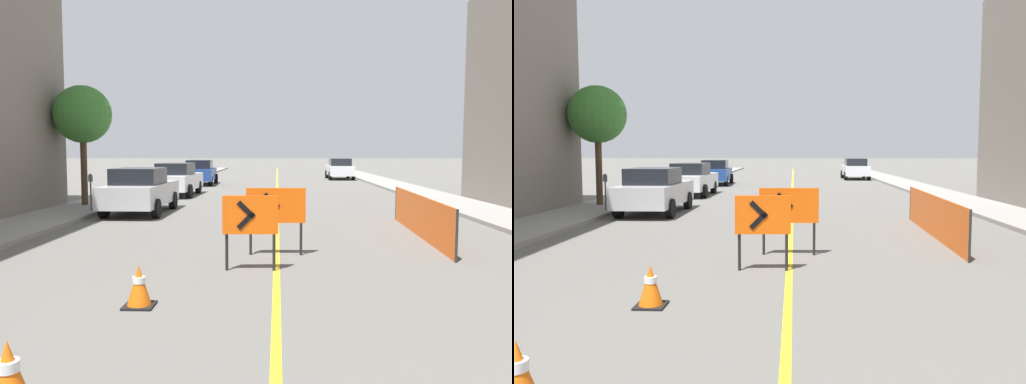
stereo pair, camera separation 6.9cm
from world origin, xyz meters
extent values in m
cube|color=gold|center=(0.00, 33.12, 0.00)|extent=(0.12, 66.24, 0.01)
cube|color=gray|center=(-7.20, 33.12, 0.07)|extent=(2.27, 66.24, 0.13)
cube|color=gray|center=(7.20, 33.12, 0.07)|extent=(2.27, 66.24, 0.13)
cone|color=orange|center=(-2.24, 9.41, 0.32)|extent=(0.37, 0.37, 0.58)
cylinder|color=white|center=(-2.24, 9.41, 0.39)|extent=(0.19, 0.19, 0.09)
cube|color=black|center=(-1.92, 12.24, 0.01)|extent=(0.42, 0.42, 0.03)
cone|color=orange|center=(-1.92, 12.24, 0.31)|extent=(0.34, 0.34, 0.56)
cylinder|color=white|center=(-1.92, 12.24, 0.38)|extent=(0.18, 0.18, 0.09)
cube|color=#EF560C|center=(-0.48, 14.41, 1.03)|extent=(1.02, 0.12, 0.70)
cube|color=black|center=(-0.56, 14.37, 1.12)|extent=(0.34, 0.04, 0.34)
cube|color=black|center=(-0.56, 14.37, 0.93)|extent=(0.34, 0.04, 0.34)
cylinder|color=black|center=(-0.91, 14.41, 0.34)|extent=(0.06, 0.06, 0.67)
cylinder|color=black|center=(-0.05, 14.41, 0.34)|extent=(0.06, 0.06, 0.67)
cube|color=#EF560C|center=(-0.02, 15.81, 1.04)|extent=(1.24, 0.10, 0.73)
cube|color=black|center=(-0.11, 15.77, 1.15)|extent=(0.35, 0.03, 0.35)
cube|color=black|center=(-0.11, 15.77, 0.94)|extent=(0.35, 0.03, 0.35)
cylinder|color=black|center=(-0.55, 15.81, 0.34)|extent=(0.06, 0.06, 0.68)
cylinder|color=black|center=(0.51, 15.81, 0.34)|extent=(0.06, 0.06, 0.68)
cube|color=#EF560C|center=(3.64, 18.29, 0.53)|extent=(0.30, 6.12, 1.05)
cylinder|color=#262626|center=(3.50, 15.23, 0.53)|extent=(0.05, 0.05, 1.05)
cylinder|color=#262626|center=(3.78, 21.35, 0.53)|extent=(0.05, 0.05, 1.05)
cube|color=#B7B7BC|center=(-4.77, 22.66, 0.68)|extent=(1.83, 4.31, 0.72)
cube|color=black|center=(-4.77, 22.45, 1.31)|extent=(1.55, 1.95, 0.55)
cylinder|color=black|center=(-5.62, 24.00, 0.32)|extent=(0.23, 0.64, 0.64)
cylinder|color=black|center=(-3.91, 24.00, 0.32)|extent=(0.23, 0.64, 0.64)
cylinder|color=black|center=(-5.62, 21.33, 0.32)|extent=(0.23, 0.64, 0.64)
cylinder|color=black|center=(-3.91, 21.33, 0.32)|extent=(0.23, 0.64, 0.64)
cube|color=silver|center=(-4.90, 29.54, 0.68)|extent=(1.97, 4.37, 0.72)
cube|color=black|center=(-4.90, 29.33, 1.31)|extent=(1.61, 2.00, 0.55)
cylinder|color=black|center=(-5.76, 30.87, 0.32)|extent=(0.25, 0.65, 0.64)
cylinder|color=black|center=(-4.05, 30.87, 0.32)|extent=(0.25, 0.65, 0.64)
cylinder|color=black|center=(-5.76, 28.21, 0.32)|extent=(0.25, 0.65, 0.64)
cylinder|color=black|center=(-4.05, 28.21, 0.32)|extent=(0.25, 0.65, 0.64)
cube|color=navy|center=(-4.96, 37.37, 0.68)|extent=(1.99, 4.37, 0.72)
cube|color=black|center=(-4.96, 37.16, 1.31)|extent=(1.61, 2.00, 0.55)
cylinder|color=black|center=(-5.82, 38.71, 0.32)|extent=(0.25, 0.65, 0.64)
cylinder|color=black|center=(-4.11, 38.71, 0.32)|extent=(0.25, 0.65, 0.64)
cylinder|color=black|center=(-5.82, 36.04, 0.32)|extent=(0.25, 0.65, 0.64)
cylinder|color=black|center=(-4.11, 36.04, 0.32)|extent=(0.25, 0.65, 0.64)
cube|color=silver|center=(4.79, 44.04, 0.68)|extent=(1.85, 4.32, 0.72)
cube|color=black|center=(4.79, 43.83, 1.31)|extent=(1.55, 1.95, 0.55)
cylinder|color=black|center=(3.94, 45.37, 0.32)|extent=(0.23, 0.64, 0.64)
cylinder|color=black|center=(5.65, 45.37, 0.32)|extent=(0.23, 0.64, 0.64)
cylinder|color=black|center=(3.94, 42.71, 0.32)|extent=(0.23, 0.64, 0.64)
cylinder|color=black|center=(5.65, 42.71, 0.32)|extent=(0.23, 0.64, 0.64)
cylinder|color=#4C4C51|center=(-6.41, 22.31, 0.63)|extent=(0.05, 0.05, 0.99)
cube|color=#565B60|center=(-6.41, 22.31, 1.23)|extent=(0.12, 0.10, 0.22)
sphere|color=#565B60|center=(-6.41, 22.31, 1.34)|extent=(0.11, 0.11, 0.11)
cylinder|color=#4C3823|center=(-7.31, 24.05, 1.44)|extent=(0.24, 0.24, 2.61)
sphere|color=#38752D|center=(-7.31, 24.05, 3.55)|extent=(2.15, 2.15, 2.15)
camera|label=1|loc=(0.01, 5.48, 2.18)|focal=35.00mm
camera|label=2|loc=(0.08, 5.48, 2.18)|focal=35.00mm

